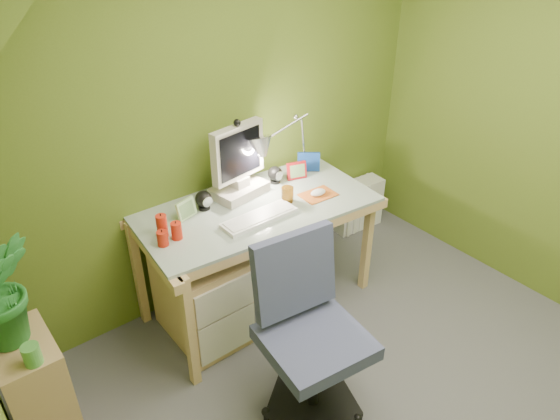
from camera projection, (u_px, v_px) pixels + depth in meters
wall_back at (220, 122)px, 3.16m from camera, size 3.20×0.01×2.40m
slope_ceiling at (210, 158)px, 1.22m from camera, size 1.10×3.20×1.10m
desk at (258, 257)px, 3.34m from camera, size 1.51×0.85×0.78m
monitor at (238, 154)px, 3.11m from camera, size 0.44×0.30×0.55m
speaker_left at (204, 200)px, 3.07m from camera, size 0.10×0.10×0.12m
speaker_right at (275, 175)px, 3.35m from camera, size 0.11×0.11×0.11m
keyboard at (259, 218)px, 2.99m from camera, size 0.47×0.15×0.02m
mousepad at (318, 195)px, 3.24m from camera, size 0.23×0.17×0.01m
mouse at (318, 193)px, 3.23m from camera, size 0.12×0.09×0.04m
amber_tumbler at (287, 194)px, 3.15m from camera, size 0.08×0.08×0.10m
candle_cluster at (165, 229)px, 2.79m from camera, size 0.19×0.17×0.13m
photo_frame_red at (297, 170)px, 3.41m from camera, size 0.13×0.06×0.11m
photo_frame_blue at (309, 162)px, 3.50m from camera, size 0.13×0.11×0.13m
photo_frame_green at (186, 209)px, 2.99m from camera, size 0.13×0.06×0.11m
desk_lamp at (295, 130)px, 3.33m from camera, size 0.62×0.36×0.63m
side_ledge at (39, 396)px, 2.45m from camera, size 0.26×0.39×0.69m
potted_plant at (2, 290)px, 2.17m from camera, size 0.31×0.25×0.54m
green_cup at (32, 355)px, 2.16m from camera, size 0.08×0.08×0.10m
task_chair at (315, 339)px, 2.55m from camera, size 0.62×0.62×1.01m
radiator at (358, 205)px, 4.25m from camera, size 0.43×0.20×0.41m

